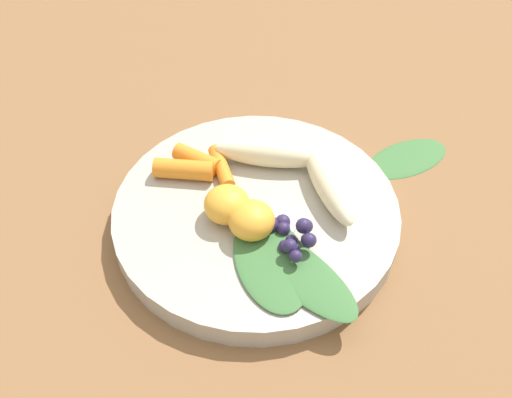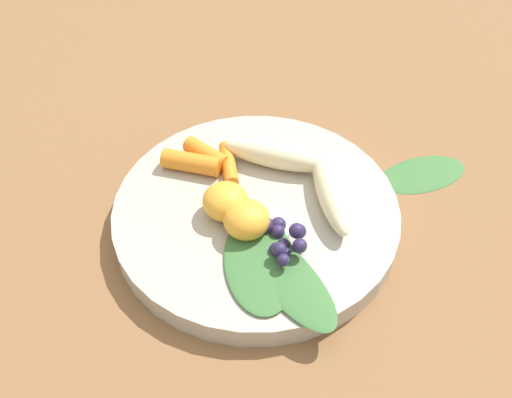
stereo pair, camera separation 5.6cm
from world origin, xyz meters
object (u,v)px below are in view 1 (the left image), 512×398
kale_leaf_stray (408,157)px  orange_segment_near (252,220)px  bowl (256,214)px  banana_peeled_left (268,154)px  banana_peeled_right (328,184)px

kale_leaf_stray → orange_segment_near: bearing=-172.4°
orange_segment_near → kale_leaf_stray: orange_segment_near is taller
orange_segment_near → bowl: bearing=57.5°
bowl → banana_peeled_left: size_ratio=2.50×
kale_leaf_stray → bowl: bearing=-179.5°
orange_segment_near → banana_peeled_right: bearing=8.2°
banana_peeled_right → bowl: bearing=87.3°
banana_peeled_right → orange_segment_near: 0.09m
banana_peeled_left → banana_peeled_right: (0.03, -0.06, 0.00)m
banana_peeled_left → orange_segment_near: 0.09m
kale_leaf_stray → banana_peeled_right: bearing=-170.5°
banana_peeled_left → kale_leaf_stray: (0.15, -0.04, -0.04)m
bowl → kale_leaf_stray: size_ratio=2.75×
banana_peeled_right → orange_segment_near: (-0.09, -0.01, 0.00)m
kale_leaf_stray → banana_peeled_left: bearing=163.4°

